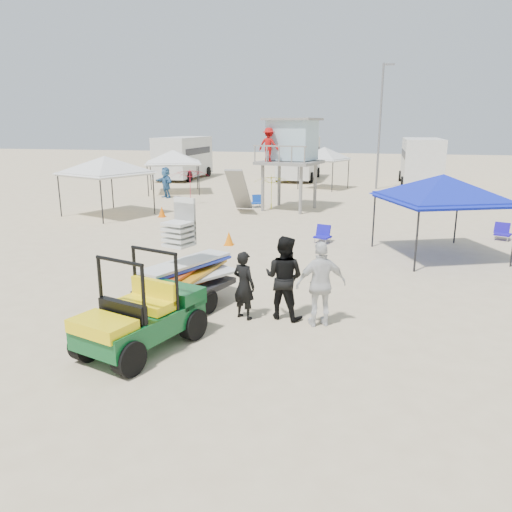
% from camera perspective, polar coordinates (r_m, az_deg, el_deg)
% --- Properties ---
extents(ground, '(140.00, 140.00, 0.00)m').
position_cam_1_polar(ground, '(9.33, -7.55, -12.20)').
color(ground, beige).
rests_on(ground, ground).
extents(utility_cart, '(1.91, 2.72, 1.87)m').
position_cam_1_polar(utility_cart, '(9.74, -13.29, -5.70)').
color(utility_cart, '#0B4C20').
rests_on(utility_cart, ground).
extents(surf_trailer, '(2.02, 2.83, 2.29)m').
position_cam_1_polar(surf_trailer, '(11.73, -8.20, -1.60)').
color(surf_trailer, black).
rests_on(surf_trailer, ground).
extents(man_left, '(0.67, 0.57, 1.55)m').
position_cam_1_polar(man_left, '(11.04, -1.39, -3.37)').
color(man_left, black).
rests_on(man_left, ground).
extents(man_mid, '(1.06, 0.91, 1.88)m').
position_cam_1_polar(man_mid, '(11.04, 3.21, -2.47)').
color(man_mid, black).
rests_on(man_mid, ground).
extents(man_right, '(1.18, 0.85, 1.86)m').
position_cam_1_polar(man_right, '(10.69, 7.45, -3.22)').
color(man_right, silver).
rests_on(man_right, ground).
extents(lifeguard_tower, '(3.30, 3.30, 4.42)m').
position_cam_1_polar(lifeguard_tower, '(25.49, 3.77, 12.71)').
color(lifeguard_tower, gray).
rests_on(lifeguard_tower, ground).
extents(canopy_blue, '(4.38, 4.38, 3.09)m').
position_cam_1_polar(canopy_blue, '(17.13, 20.62, 8.26)').
color(canopy_blue, black).
rests_on(canopy_blue, ground).
extents(canopy_white_a, '(4.18, 4.18, 3.20)m').
position_cam_1_polar(canopy_white_a, '(24.69, -16.92, 10.55)').
color(canopy_white_a, black).
rests_on(canopy_white_a, ground).
extents(canopy_white_b, '(4.18, 4.18, 3.07)m').
position_cam_1_polar(canopy_white_b, '(32.27, -9.49, 11.61)').
color(canopy_white_b, black).
rests_on(canopy_white_b, ground).
extents(canopy_white_c, '(3.42, 3.42, 3.16)m').
position_cam_1_polar(canopy_white_c, '(34.21, 7.81, 11.99)').
color(canopy_white_c, black).
rests_on(canopy_white_c, ground).
extents(umbrella_a, '(2.21, 2.25, 1.92)m').
position_cam_1_polar(umbrella_a, '(27.29, -7.57, 7.84)').
color(umbrella_a, red).
rests_on(umbrella_a, ground).
extents(umbrella_b, '(2.45, 2.47, 1.71)m').
position_cam_1_polar(umbrella_b, '(25.65, 1.79, 7.28)').
color(umbrella_b, yellow).
rests_on(umbrella_b, ground).
extents(cone_near, '(0.34, 0.34, 0.50)m').
position_cam_1_polar(cone_near, '(17.96, -3.12, 2.03)').
color(cone_near, orange).
rests_on(cone_near, ground).
extents(cone_far, '(0.34, 0.34, 0.50)m').
position_cam_1_polar(cone_far, '(23.87, -10.71, 4.99)').
color(cone_far, orange).
rests_on(cone_far, ground).
extents(beach_chair_a, '(0.70, 0.78, 0.64)m').
position_cam_1_polar(beach_chair_a, '(26.38, 0.10, 6.30)').
color(beach_chair_a, '#0F3CA4').
rests_on(beach_chair_a, ground).
extents(beach_chair_b, '(0.67, 0.73, 0.64)m').
position_cam_1_polar(beach_chair_b, '(18.54, 7.66, 2.53)').
color(beach_chair_b, '#1510B6').
rests_on(beach_chair_b, ground).
extents(beach_chair_c, '(0.70, 0.77, 0.64)m').
position_cam_1_polar(beach_chair_c, '(20.98, 26.32, 2.54)').
color(beach_chair_c, '#1C0FA7').
rests_on(beach_chair_c, ground).
extents(rv_far_left, '(2.64, 6.80, 3.25)m').
position_cam_1_polar(rv_far_left, '(40.70, -8.27, 11.26)').
color(rv_far_left, silver).
rests_on(rv_far_left, ground).
extents(rv_mid_left, '(2.65, 6.50, 3.25)m').
position_cam_1_polar(rv_mid_left, '(39.76, 4.94, 11.28)').
color(rv_mid_left, silver).
rests_on(rv_mid_left, ground).
extents(rv_mid_right, '(2.64, 7.00, 3.25)m').
position_cam_1_polar(rv_mid_right, '(37.89, 18.37, 10.42)').
color(rv_mid_right, silver).
rests_on(rv_mid_right, ground).
extents(light_pole_left, '(0.14, 0.14, 8.00)m').
position_cam_1_polar(light_pole_left, '(34.71, 13.96, 14.04)').
color(light_pole_left, slate).
rests_on(light_pole_left, ground).
extents(distant_beachgoers, '(20.29, 7.28, 1.80)m').
position_cam_1_polar(distant_beachgoers, '(26.50, -0.18, 7.58)').
color(distant_beachgoers, '#AB7E31').
rests_on(distant_beachgoers, ground).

